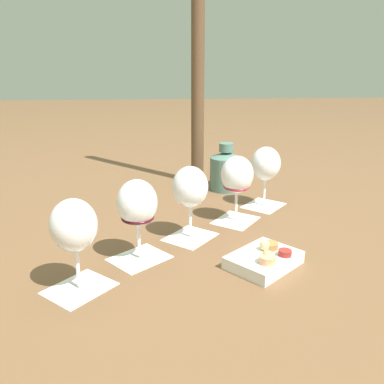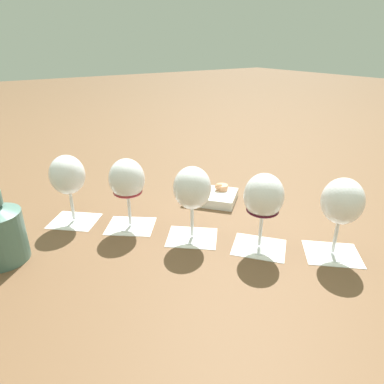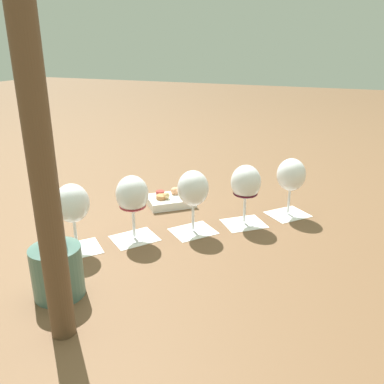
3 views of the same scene
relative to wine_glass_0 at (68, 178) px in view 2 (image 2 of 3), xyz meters
name	(u,v)px [view 2 (image 2 of 3)]	position (x,y,z in m)	size (l,w,h in m)	color
ground_plane	(193,236)	(0.23, 0.22, -0.12)	(8.00, 8.00, 0.00)	brown
tasting_card_0	(75,221)	(0.00, 0.00, -0.12)	(0.15, 0.15, 0.00)	white
tasting_card_1	(131,226)	(0.11, 0.11, -0.12)	(0.15, 0.15, 0.00)	white
tasting_card_2	(192,237)	(0.24, 0.21, -0.12)	(0.15, 0.15, 0.00)	white
tasting_card_3	(259,247)	(0.36, 0.31, -0.12)	(0.15, 0.15, 0.00)	white
tasting_card_4	(332,254)	(0.46, 0.43, -0.12)	(0.15, 0.15, 0.00)	white
wine_glass_0	(68,178)	(0.00, 0.00, 0.00)	(0.09, 0.09, 0.18)	white
wine_glass_1	(127,182)	(0.11, 0.11, 0.00)	(0.09, 0.09, 0.18)	white
wine_glass_2	(192,191)	(0.24, 0.21, 0.00)	(0.09, 0.09, 0.18)	white
wine_glass_3	(264,199)	(0.36, 0.31, 0.00)	(0.09, 0.09, 0.18)	white
wine_glass_4	(342,205)	(0.46, 0.43, 0.00)	(0.09, 0.09, 0.18)	white
snack_dish	(211,195)	(0.09, 0.37, -0.11)	(0.18, 0.18, 0.05)	white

